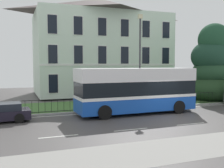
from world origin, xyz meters
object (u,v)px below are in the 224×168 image
(georgian_townhouse, at_px, (100,46))
(street_lamp_post, at_px, (140,54))
(evergreen_tree, at_px, (213,70))
(single_decker_bus, at_px, (136,90))

(georgian_townhouse, xyz_separation_m, street_lamp_post, (-0.04, -10.91, -1.39))
(evergreen_tree, distance_m, street_lamp_post, 9.17)
(georgian_townhouse, height_order, single_decker_bus, georgian_townhouse)
(single_decker_bus, bearing_deg, georgian_townhouse, 81.91)
(single_decker_bus, relative_size, street_lamp_post, 1.17)
(street_lamp_post, bearing_deg, georgian_townhouse, 89.77)
(georgian_townhouse, relative_size, single_decker_bus, 1.74)
(single_decker_bus, bearing_deg, street_lamp_post, 57.16)
(georgian_townhouse, height_order, evergreen_tree, georgian_townhouse)
(georgian_townhouse, relative_size, street_lamp_post, 2.04)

